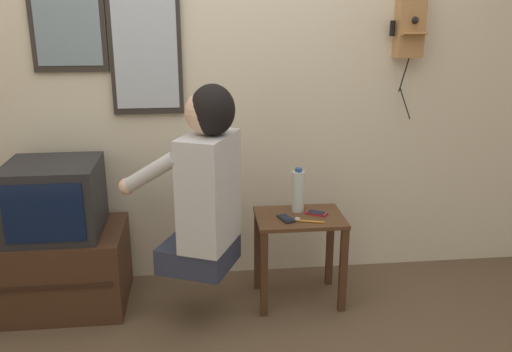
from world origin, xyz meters
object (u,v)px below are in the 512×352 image
(television, at_px, (54,199))
(wall_phone_antique, at_px, (410,24))
(framed_picture, at_px, (67,24))
(cell_phone_held, at_px, (286,219))
(person, at_px, (205,182))
(water_bottle, at_px, (298,191))
(wall_mirror, at_px, (146,50))
(toothbrush, at_px, (308,221))
(cell_phone_spare, at_px, (316,213))

(television, bearing_deg, wall_phone_antique, 7.05)
(wall_phone_antique, relative_size, framed_picture, 1.49)
(cell_phone_held, bearing_deg, person, 176.61)
(person, xyz_separation_m, water_bottle, (0.54, 0.26, -0.16))
(framed_picture, relative_size, water_bottle, 2.02)
(wall_mirror, xyz_separation_m, cell_phone_held, (0.76, -0.42, -0.91))
(water_bottle, relative_size, toothbrush, 1.63)
(person, distance_m, cell_phone_spare, 0.73)
(water_bottle, bearing_deg, wall_mirror, 160.96)
(wall_mirror, height_order, cell_phone_held, wall_mirror)
(person, xyz_separation_m, wall_phone_antique, (1.24, 0.51, 0.77))
(wall_phone_antique, relative_size, cell_phone_held, 5.82)
(television, relative_size, cell_phone_spare, 3.64)
(television, distance_m, water_bottle, 1.38)
(television, bearing_deg, cell_phone_spare, -2.38)
(television, height_order, cell_phone_spare, television)
(framed_picture, xyz_separation_m, wall_mirror, (0.42, -0.00, -0.14))
(water_bottle, xyz_separation_m, toothbrush, (0.02, -0.18, -0.12))
(framed_picture, height_order, water_bottle, framed_picture)
(person, distance_m, water_bottle, 0.62)
(wall_mirror, xyz_separation_m, cell_phone_spare, (0.95, -0.36, -0.91))
(wall_phone_antique, bearing_deg, water_bottle, -159.93)
(cell_phone_spare, distance_m, water_bottle, 0.17)
(television, height_order, water_bottle, television)
(cell_phone_spare, height_order, toothbrush, toothbrush)
(framed_picture, bearing_deg, television, -108.62)
(television, relative_size, water_bottle, 1.89)
(cell_phone_held, distance_m, toothbrush, 0.12)
(wall_phone_antique, xyz_separation_m, wall_mirror, (-1.55, 0.04, -0.14))
(toothbrush, bearing_deg, framed_picture, 85.83)
(television, bearing_deg, person, -16.85)
(wall_phone_antique, bearing_deg, toothbrush, -147.16)
(wall_phone_antique, bearing_deg, cell_phone_spare, -151.94)
(framed_picture, xyz_separation_m, water_bottle, (1.28, -0.30, -0.94))
(wall_phone_antique, height_order, cell_phone_spare, wall_phone_antique)
(television, relative_size, wall_phone_antique, 0.63)
(cell_phone_spare, bearing_deg, water_bottle, 87.88)
(person, xyz_separation_m, cell_phone_spare, (0.64, 0.19, -0.28))
(wall_phone_antique, height_order, cell_phone_held, wall_phone_antique)
(wall_mirror, height_order, water_bottle, wall_mirror)
(wall_mirror, bearing_deg, toothbrush, -28.43)
(person, xyz_separation_m, toothbrush, (0.57, 0.08, -0.28))
(television, distance_m, toothbrush, 1.42)
(toothbrush, bearing_deg, person, 113.59)
(person, height_order, television, person)
(person, relative_size, framed_picture, 1.87)
(television, relative_size, wall_mirror, 0.67)
(wall_mirror, bearing_deg, television, -150.42)
(wall_mirror, bearing_deg, framed_picture, 179.57)
(wall_mirror, relative_size, cell_phone_held, 5.46)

